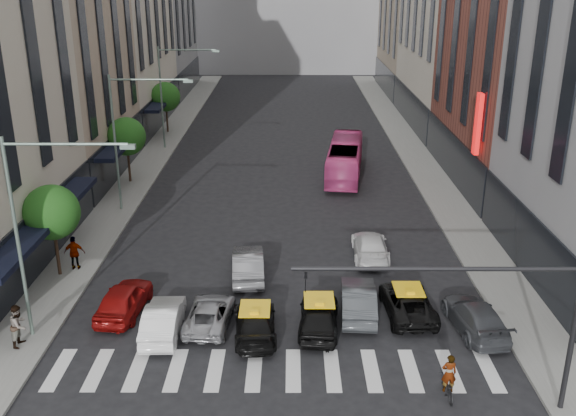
{
  "coord_description": "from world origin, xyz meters",
  "views": [
    {
      "loc": [
        0.47,
        -20.73,
        15.35
      ],
      "look_at": [
        0.36,
        9.77,
        4.0
      ],
      "focal_mm": 40.0,
      "sensor_mm": 36.0,
      "label": 1
    }
  ],
  "objects_px": {
    "streetlamp_mid": "(128,125)",
    "pedestrian_far": "(75,253)",
    "streetlamp_far": "(171,84)",
    "streetlamp_near": "(36,213)",
    "motorcycle": "(448,387)",
    "car_red": "(124,299)",
    "taxi_left": "(255,322)",
    "taxi_center": "(319,315)",
    "bus": "(345,159)",
    "car_white_front": "(163,319)",
    "pedestrian_near": "(19,325)"
  },
  "relations": [
    {
      "from": "streetlamp_near",
      "to": "taxi_left",
      "type": "distance_m",
      "value": 10.39
    },
    {
      "from": "pedestrian_far",
      "to": "streetlamp_mid",
      "type": "bearing_deg",
      "value": -99.83
    },
    {
      "from": "motorcycle",
      "to": "pedestrian_near",
      "type": "height_order",
      "value": "pedestrian_near"
    },
    {
      "from": "streetlamp_far",
      "to": "pedestrian_far",
      "type": "xyz_separation_m",
      "value": [
        -1.07,
        -25.37,
        -4.81
      ]
    },
    {
      "from": "streetlamp_near",
      "to": "taxi_left",
      "type": "relative_size",
      "value": 2.0
    },
    {
      "from": "streetlamp_far",
      "to": "car_white_front",
      "type": "xyz_separation_m",
      "value": [
        4.84,
        -31.7,
        -5.19
      ]
    },
    {
      "from": "motorcycle",
      "to": "car_red",
      "type": "bearing_deg",
      "value": -26.25
    },
    {
      "from": "streetlamp_mid",
      "to": "car_white_front",
      "type": "height_order",
      "value": "streetlamp_mid"
    },
    {
      "from": "streetlamp_near",
      "to": "streetlamp_mid",
      "type": "bearing_deg",
      "value": 90.0
    },
    {
      "from": "bus",
      "to": "pedestrian_far",
      "type": "distance_m",
      "value": 23.4
    },
    {
      "from": "car_white_front",
      "to": "taxi_center",
      "type": "xyz_separation_m",
      "value": [
        6.97,
        0.37,
        0.03
      ]
    },
    {
      "from": "pedestrian_far",
      "to": "streetlamp_far",
      "type": "bearing_deg",
      "value": -95.72
    },
    {
      "from": "taxi_left",
      "to": "motorcycle",
      "type": "height_order",
      "value": "taxi_left"
    },
    {
      "from": "bus",
      "to": "car_red",
      "type": "bearing_deg",
      "value": 68.35
    },
    {
      "from": "taxi_left",
      "to": "bus",
      "type": "distance_m",
      "value": 24.32
    },
    {
      "from": "motorcycle",
      "to": "pedestrian_near",
      "type": "relative_size",
      "value": 0.82
    },
    {
      "from": "car_white_front",
      "to": "pedestrian_near",
      "type": "distance_m",
      "value": 6.06
    },
    {
      "from": "car_red",
      "to": "pedestrian_near",
      "type": "height_order",
      "value": "pedestrian_near"
    },
    {
      "from": "streetlamp_mid",
      "to": "bus",
      "type": "relative_size",
      "value": 0.88
    },
    {
      "from": "taxi_center",
      "to": "pedestrian_far",
      "type": "xyz_separation_m",
      "value": [
        -12.89,
        5.95,
        0.35
      ]
    },
    {
      "from": "streetlamp_mid",
      "to": "car_red",
      "type": "bearing_deg",
      "value": -79.21
    },
    {
      "from": "car_white_front",
      "to": "pedestrian_far",
      "type": "xyz_separation_m",
      "value": [
        -5.92,
        6.32,
        0.38
      ]
    },
    {
      "from": "streetlamp_mid",
      "to": "pedestrian_near",
      "type": "xyz_separation_m",
      "value": [
        -1.09,
        -16.86,
        -4.8
      ]
    },
    {
      "from": "car_red",
      "to": "pedestrian_far",
      "type": "distance_m",
      "value": 5.85
    },
    {
      "from": "streetlamp_far",
      "to": "pedestrian_far",
      "type": "bearing_deg",
      "value": -92.42
    },
    {
      "from": "bus",
      "to": "pedestrian_near",
      "type": "bearing_deg",
      "value": 64.84
    },
    {
      "from": "streetlamp_mid",
      "to": "pedestrian_far",
      "type": "height_order",
      "value": "streetlamp_mid"
    },
    {
      "from": "car_white_front",
      "to": "bus",
      "type": "distance_m",
      "value": 25.54
    },
    {
      "from": "streetlamp_mid",
      "to": "car_white_front",
      "type": "xyz_separation_m",
      "value": [
        4.84,
        -15.7,
        -5.19
      ]
    },
    {
      "from": "streetlamp_mid",
      "to": "streetlamp_far",
      "type": "relative_size",
      "value": 1.0
    },
    {
      "from": "taxi_center",
      "to": "pedestrian_far",
      "type": "height_order",
      "value": "pedestrian_far"
    },
    {
      "from": "streetlamp_near",
      "to": "taxi_center",
      "type": "bearing_deg",
      "value": 3.28
    },
    {
      "from": "car_white_front",
      "to": "pedestrian_far",
      "type": "relative_size",
      "value": 2.3
    },
    {
      "from": "streetlamp_far",
      "to": "taxi_left",
      "type": "height_order",
      "value": "streetlamp_far"
    },
    {
      "from": "car_red",
      "to": "bus",
      "type": "bearing_deg",
      "value": -113.64
    },
    {
      "from": "streetlamp_far",
      "to": "car_white_front",
      "type": "bearing_deg",
      "value": -81.31
    },
    {
      "from": "taxi_center",
      "to": "bus",
      "type": "height_order",
      "value": "bus"
    },
    {
      "from": "car_red",
      "to": "pedestrian_far",
      "type": "bearing_deg",
      "value": -44.81
    },
    {
      "from": "taxi_left",
      "to": "bus",
      "type": "bearing_deg",
      "value": -107.82
    },
    {
      "from": "car_red",
      "to": "motorcycle",
      "type": "bearing_deg",
      "value": 161.17
    },
    {
      "from": "taxi_center",
      "to": "pedestrian_near",
      "type": "relative_size",
      "value": 2.3
    },
    {
      "from": "pedestrian_near",
      "to": "bus",
      "type": "bearing_deg",
      "value": -28.46
    },
    {
      "from": "taxi_center",
      "to": "motorcycle",
      "type": "height_order",
      "value": "taxi_center"
    },
    {
      "from": "taxi_left",
      "to": "taxi_center",
      "type": "distance_m",
      "value": 2.89
    },
    {
      "from": "streetlamp_far",
      "to": "bus",
      "type": "xyz_separation_m",
      "value": [
        14.81,
        -8.19,
        -4.48
      ]
    },
    {
      "from": "streetlamp_near",
      "to": "motorcycle",
      "type": "bearing_deg",
      "value": -14.25
    },
    {
      "from": "car_red",
      "to": "pedestrian_far",
      "type": "relative_size",
      "value": 2.34
    },
    {
      "from": "car_white_front",
      "to": "motorcycle",
      "type": "distance_m",
      "value": 12.53
    },
    {
      "from": "pedestrian_near",
      "to": "pedestrian_far",
      "type": "relative_size",
      "value": 1.01
    },
    {
      "from": "bus",
      "to": "pedestrian_far",
      "type": "bearing_deg",
      "value": 54.89
    }
  ]
}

